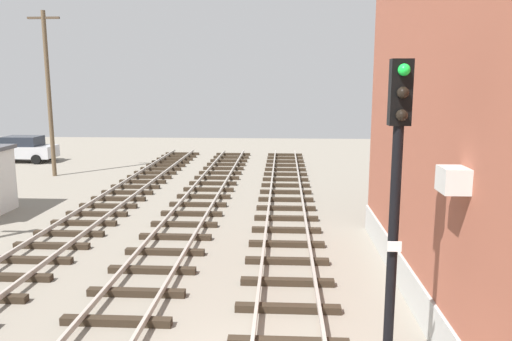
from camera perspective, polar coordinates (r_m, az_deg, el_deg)
The scene contains 3 objects.
signal_mast at distance 8.86m, azimuth 15.78°, elevation -1.82°, with size 0.36×0.40×5.73m.
parked_car_silver at distance 37.20m, azimuth -25.16°, elevation 2.27°, with size 4.20×2.04×1.76m.
utility_pole_far at distance 30.60m, azimuth -22.72°, elevation 8.33°, with size 1.80×0.24×9.24m.
Camera 1 is at (0.36, -7.81, 5.35)m, focal length 34.80 mm.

